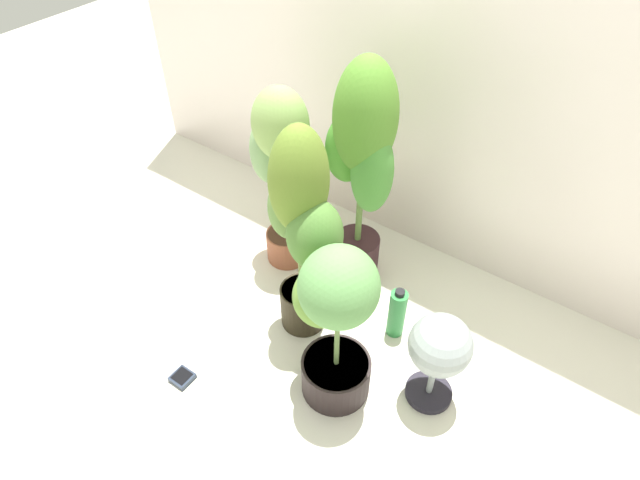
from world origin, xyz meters
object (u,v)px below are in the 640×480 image
(potted_plant_front_right, at_px, (334,316))
(nutrient_bottle, at_px, (397,313))
(potted_plant_back_center, at_px, (362,155))
(potted_plant_back_left, at_px, (282,163))
(hygrometer_box, at_px, (182,378))
(floor_fan, at_px, (439,349))
(potted_plant_center, at_px, (302,223))

(potted_plant_front_right, bearing_deg, nutrient_bottle, 78.72)
(potted_plant_front_right, height_order, potted_plant_back_center, potted_plant_back_center)
(potted_plant_front_right, relative_size, potted_plant_back_left, 0.80)
(potted_plant_front_right, relative_size, potted_plant_back_center, 0.68)
(hygrometer_box, height_order, nutrient_bottle, nutrient_bottle)
(hygrometer_box, bearing_deg, floor_fan, -148.87)
(potted_plant_front_right, xyz_separation_m, hygrometer_box, (-0.49, -0.33, -0.40))
(hygrometer_box, bearing_deg, potted_plant_back_center, -104.11)
(floor_fan, height_order, nutrient_bottle, floor_fan)
(potted_plant_front_right, xyz_separation_m, potted_plant_center, (-0.27, 0.18, 0.16))
(potted_plant_back_left, relative_size, hygrometer_box, 11.14)
(potted_plant_back_left, bearing_deg, potted_plant_center, -41.28)
(potted_plant_back_left, xyz_separation_m, hygrometer_box, (0.09, -0.79, -0.54))
(potted_plant_back_left, height_order, nutrient_bottle, potted_plant_back_left)
(potted_plant_front_right, distance_m, potted_plant_center, 0.36)
(potted_plant_center, bearing_deg, potted_plant_back_center, 90.40)
(potted_plant_back_left, xyz_separation_m, potted_plant_center, (0.32, -0.28, 0.02))
(potted_plant_back_center, bearing_deg, nutrient_bottle, -32.67)
(potted_plant_back_center, relative_size, potted_plant_center, 1.09)
(potted_plant_back_left, bearing_deg, hygrometer_box, -83.33)
(potted_plant_center, xyz_separation_m, nutrient_bottle, (0.34, 0.18, -0.45))
(potted_plant_center, bearing_deg, floor_fan, -0.59)
(floor_fan, distance_m, nutrient_bottle, 0.36)
(potted_plant_center, distance_m, hygrometer_box, 0.79)
(potted_plant_front_right, distance_m, potted_plant_back_left, 0.75)
(potted_plant_back_center, bearing_deg, potted_plant_center, -89.60)
(potted_plant_center, xyz_separation_m, floor_fan, (0.60, -0.01, -0.28))
(potted_plant_back_left, bearing_deg, nutrient_bottle, -8.31)
(potted_plant_center, xyz_separation_m, hygrometer_box, (-0.22, -0.51, -0.56))
(potted_plant_back_center, height_order, hygrometer_box, potted_plant_back_center)
(potted_plant_front_right, height_order, floor_fan, potted_plant_front_right)
(floor_fan, bearing_deg, potted_plant_back_left, 163.02)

